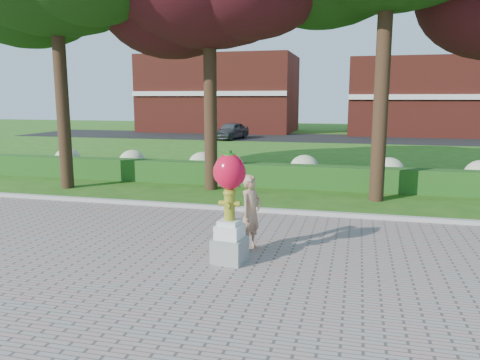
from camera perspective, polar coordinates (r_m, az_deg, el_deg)
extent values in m
plane|color=#275816|center=(10.17, -3.02, -7.94)|extent=(100.00, 100.00, 0.00)
cube|color=gray|center=(6.74, -13.63, -17.78)|extent=(40.00, 14.00, 0.04)
cube|color=#ADADA5|center=(12.94, 0.91, -3.66)|extent=(40.00, 0.18, 0.15)
cube|color=#154B17|center=(16.71, 4.06, 0.57)|extent=(24.00, 0.70, 0.80)
ellipsoid|color=#B7BD91|center=(21.09, -20.25, 2.35)|extent=(1.10, 1.10, 0.99)
ellipsoid|color=#B7BD91|center=(19.56, -12.97, 2.16)|extent=(1.10, 1.10, 0.99)
ellipsoid|color=#B7BD91|center=(18.39, -4.61, 1.90)|extent=(1.10, 1.10, 0.99)
ellipsoid|color=#B7BD91|center=(17.53, 7.87, 1.43)|extent=(1.10, 1.10, 0.99)
ellipsoid|color=#B7BD91|center=(17.46, 17.70, 1.02)|extent=(1.10, 1.10, 0.99)
cube|color=black|center=(37.48, 9.77, 5.07)|extent=(50.00, 8.00, 0.02)
cube|color=maroon|center=(45.12, -2.44, 10.44)|extent=(14.00, 8.00, 7.00)
cube|color=maroon|center=(43.54, 21.24, 9.41)|extent=(12.00, 8.00, 6.40)
cylinder|color=black|center=(17.33, -20.92, 10.11)|extent=(0.44, 0.44, 6.72)
cylinder|color=black|center=(16.00, -3.63, 9.80)|extent=(0.44, 0.44, 6.16)
cylinder|color=black|center=(14.76, 16.93, 11.55)|extent=(0.44, 0.44, 7.28)
cube|color=gray|center=(8.99, -1.26, -8.52)|extent=(0.65, 0.65, 0.47)
cube|color=silver|center=(8.88, -1.27, -6.29)|extent=(0.52, 0.52, 0.26)
cube|color=silver|center=(8.84, -1.28, -5.19)|extent=(0.42, 0.42, 0.09)
cylinder|color=olive|center=(8.76, -1.28, -3.24)|extent=(0.21, 0.21, 0.52)
ellipsoid|color=olive|center=(8.70, -1.29, -1.57)|extent=(0.24, 0.24, 0.17)
cylinder|color=olive|center=(8.79, -2.23, -2.83)|extent=(0.11, 0.10, 0.10)
cylinder|color=olive|center=(8.71, -0.34, -2.94)|extent=(0.11, 0.10, 0.10)
cylinder|color=olive|center=(8.62, -1.53, -3.09)|extent=(0.11, 0.11, 0.11)
cylinder|color=olive|center=(8.69, -1.29, -1.09)|extent=(0.07, 0.07, 0.05)
ellipsoid|color=red|center=(8.63, -1.30, 1.04)|extent=(0.59, 0.52, 0.68)
ellipsoid|color=red|center=(8.68, -2.37, 0.96)|extent=(0.29, 0.29, 0.43)
ellipsoid|color=red|center=(8.59, -0.22, 0.87)|extent=(0.29, 0.29, 0.43)
cylinder|color=#215E15|center=(8.59, -1.31, 3.25)|extent=(0.09, 0.09, 0.11)
ellipsoid|color=#215E15|center=(8.59, -1.31, 3.07)|extent=(0.22, 0.22, 0.07)
imported|color=tan|center=(9.54, 1.33, -4.00)|extent=(0.56, 0.67, 1.56)
imported|color=#3E4246|center=(35.92, -1.11, 6.05)|extent=(2.32, 4.03, 1.29)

